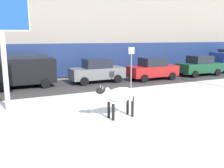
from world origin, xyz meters
TOP-DOWN VIEW (x-y plane):
  - ground_plane at (0.00, 0.00)m, footprint 120.00×120.00m
  - road_strip at (0.00, 8.41)m, footprint 60.00×5.60m
  - building_facade at (0.00, 13.97)m, footprint 44.00×6.10m
  - cow_holstein at (-1.11, 0.31)m, footprint 1.92×0.70m
  - billboard at (-5.49, 3.53)m, footprint 2.50×0.76m
  - car_black_van at (-4.36, 8.99)m, footprint 4.60×2.13m
  - car_grey_sedan at (1.19, 8.65)m, footprint 4.20×1.99m
  - car_red_sedan at (5.85, 7.84)m, footprint 4.20×1.99m
  - car_darkgreen_sedan at (11.11, 7.87)m, footprint 4.20×1.99m
  - pedestrian_by_cars at (7.36, 11.16)m, footprint 0.36×0.24m
  - street_sign at (2.42, 5.46)m, footprint 0.44×0.08m

SIDE VIEW (x-z plane):
  - ground_plane at x=0.00m, z-range 0.00..0.00m
  - road_strip at x=0.00m, z-range 0.00..0.01m
  - pedestrian_by_cars at x=7.36m, z-range 0.01..1.74m
  - car_grey_sedan at x=1.19m, z-range -0.01..1.83m
  - car_red_sedan at x=5.85m, z-range -0.01..1.83m
  - car_darkgreen_sedan at x=11.11m, z-range -0.01..1.83m
  - cow_holstein at x=-1.11m, z-range 0.23..1.77m
  - car_black_van at x=-4.36m, z-range 0.08..2.40m
  - street_sign at x=2.42m, z-range 0.26..3.08m
  - billboard at x=-5.49m, z-range 1.53..7.09m
  - building_facade at x=0.00m, z-range -0.02..12.98m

